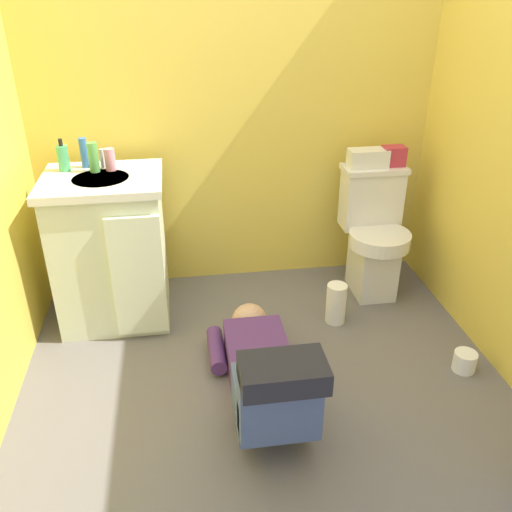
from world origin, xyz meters
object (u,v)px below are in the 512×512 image
Objects in this scene: toiletry_bag at (394,156)px; soap_dispenser at (63,158)px; person_plumber at (264,372)px; toilet_paper_roll at (465,361)px; faucet at (102,158)px; bottle_blue at (84,153)px; bottle_green at (93,157)px; paper_towel_roll at (336,303)px; toilet at (373,234)px; bottle_pink at (110,159)px; tissue_box at (368,158)px; vanity_cabinet at (111,249)px.

soap_dispenser is at bearing -178.90° from toiletry_bag.
person_plumber is 1.01m from toilet_paper_roll.
bottle_blue is at bearing 167.52° from faucet.
paper_towel_roll is (1.23, -0.34, -0.78)m from bottle_green.
toilet_paper_roll is at bearing -27.70° from faucet.
toilet is 6.60× the size of bottle_pink.
toilet is 1.58m from faucet.
soap_dispenser reaches higher than tissue_box.
toilet is at bearing -1.21° from bottle_pink.
person_plumber is at bearing -47.14° from soap_dispenser.
soap_dispenser is at bearing 164.79° from paper_towel_roll.
toilet is at bearing 46.80° from paper_towel_roll.
person_plumber is 1.48m from toiletry_bag.
toiletry_bag is 0.75× the size of soap_dispenser.
soap_dispenser is 0.24m from bottle_pink.
tissue_box reaches higher than toilet_paper_roll.
bottle_blue reaches higher than bottle_green.
soap_dispenser is (-0.19, 0.13, 0.47)m from vanity_cabinet.
tissue_box is 1.54m from bottle_blue.
bottle_pink is (0.04, 0.10, 0.46)m from vanity_cabinet.
soap_dispenser is 1.51× the size of toilet_paper_roll.
vanity_cabinet is 1.65m from toiletry_bag.
faucet is 1.60m from toiletry_bag.
faucet is 0.64× the size of bottle_blue.
toiletry_bag is 0.80× the size of bottle_blue.
faucet is at bearing -179.43° from tissue_box.
toiletry_bag is 0.90m from paper_towel_roll.
toilet is at bearing 48.53° from person_plumber.
toiletry_bag reaches higher than toilet.
person_plumber is 1.33m from bottle_pink.
faucet is at bearing 60.26° from bottle_green.
toiletry_bag is at bearing -0.18° from bottle_blue.
person_plumber is at bearing -51.69° from bottle_blue.
bottle_pink is (-1.45, 0.03, 0.51)m from toilet.
bottle_blue is (-0.09, 0.02, 0.03)m from faucet.
vanity_cabinet is 0.52m from bottle_blue.
toilet is at bearing -3.47° from bottle_blue.
faucet is 0.60× the size of soap_dispenser.
faucet is 0.66× the size of bottle_green.
bottle_green is 1.38× the size of toilet_paper_roll.
toiletry_bag reaches higher than tissue_box.
toiletry_bag reaches higher than person_plumber.
tissue_box reaches higher than toilet.
bottle_blue is (-1.54, 0.01, 0.10)m from tissue_box.
soap_dispenser is (-1.79, -0.03, 0.08)m from toiletry_bag.
paper_towel_roll is 0.71m from toilet_paper_roll.
faucet reaches higher than toilet.
vanity_cabinet is 7.45× the size of toilet_paper_roll.
bottle_blue reaches higher than paper_towel_roll.
toiletry_bag is 1.56m from bottle_pink.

